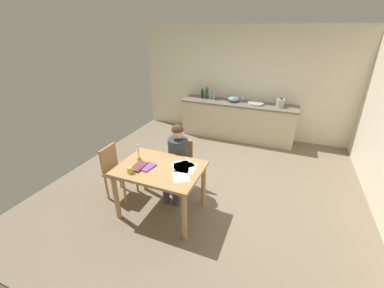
% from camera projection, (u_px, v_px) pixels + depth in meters
% --- Properties ---
extents(ground_plane, '(5.20, 5.20, 0.04)m').
position_uv_depth(ground_plane, '(207.00, 185.00, 4.29)').
color(ground_plane, '#7A6B56').
extents(wall_back, '(5.20, 0.12, 2.60)m').
position_uv_depth(wall_back, '(243.00, 83.00, 5.89)').
color(wall_back, silver).
rests_on(wall_back, ground).
extents(kitchen_counter, '(2.74, 0.64, 0.90)m').
position_uv_depth(kitchen_counter, '(237.00, 120.00, 5.96)').
color(kitchen_counter, beige).
rests_on(kitchen_counter, ground).
extents(dining_table, '(1.17, 0.84, 0.77)m').
position_uv_depth(dining_table, '(160.00, 175.00, 3.39)').
color(dining_table, tan).
rests_on(dining_table, ground).
extents(chair_at_table, '(0.44, 0.44, 0.86)m').
position_uv_depth(chair_at_table, '(180.00, 163.00, 4.01)').
color(chair_at_table, tan).
rests_on(chair_at_table, ground).
extents(person_seated, '(0.36, 0.61, 1.19)m').
position_uv_depth(person_seated, '(177.00, 156.00, 3.80)').
color(person_seated, '#333842').
rests_on(person_seated, ground).
extents(chair_side_empty, '(0.41, 0.41, 0.86)m').
position_uv_depth(chair_side_empty, '(117.00, 169.00, 3.82)').
color(chair_side_empty, tan).
rests_on(chair_side_empty, ground).
extents(coffee_mug, '(0.11, 0.07, 0.09)m').
position_uv_depth(coffee_mug, '(130.00, 170.00, 3.19)').
color(coffee_mug, '#F2CC4C').
rests_on(coffee_mug, dining_table).
extents(candlestick, '(0.06, 0.06, 0.25)m').
position_uv_depth(candlestick, '(139.00, 156.00, 3.49)').
color(candlestick, gold).
rests_on(candlestick, dining_table).
extents(book_magazine, '(0.20, 0.25, 0.02)m').
position_uv_depth(book_magazine, '(147.00, 167.00, 3.33)').
color(book_magazine, '#87469C').
rests_on(book_magazine, dining_table).
extents(book_cookery, '(0.16, 0.26, 0.03)m').
position_uv_depth(book_cookery, '(139.00, 167.00, 3.32)').
color(book_cookery, brown).
rests_on(book_cookery, dining_table).
extents(paper_letter, '(0.33, 0.36, 0.00)m').
position_uv_depth(paper_letter, '(181.00, 176.00, 3.14)').
color(paper_letter, white).
rests_on(paper_letter, dining_table).
extents(paper_bill, '(0.31, 0.36, 0.00)m').
position_uv_depth(paper_bill, '(181.00, 166.00, 3.37)').
color(paper_bill, white).
rests_on(paper_bill, dining_table).
extents(paper_envelope, '(0.35, 0.36, 0.00)m').
position_uv_depth(paper_envelope, '(183.00, 165.00, 3.39)').
color(paper_envelope, white).
rests_on(paper_envelope, dining_table).
extents(paper_receipt, '(0.24, 0.32, 0.00)m').
position_uv_depth(paper_receipt, '(188.00, 168.00, 3.33)').
color(paper_receipt, white).
rests_on(paper_receipt, dining_table).
extents(sink_unit, '(0.36, 0.36, 0.24)m').
position_uv_depth(sink_unit, '(256.00, 103.00, 5.62)').
color(sink_unit, '#B2B7BC').
rests_on(sink_unit, kitchen_counter).
extents(bottle_oil, '(0.07, 0.07, 0.25)m').
position_uv_depth(bottle_oil, '(202.00, 94.00, 6.08)').
color(bottle_oil, black).
rests_on(bottle_oil, kitchen_counter).
extents(bottle_vinegar, '(0.06, 0.06, 0.30)m').
position_uv_depth(bottle_vinegar, '(207.00, 93.00, 6.06)').
color(bottle_vinegar, '#194C23').
rests_on(bottle_vinegar, kitchen_counter).
extents(bottle_wine_red, '(0.07, 0.07, 0.25)m').
position_uv_depth(bottle_wine_red, '(211.00, 95.00, 6.02)').
color(bottle_wine_red, '#8C999E').
rests_on(bottle_wine_red, kitchen_counter).
extents(bottle_sauce, '(0.06, 0.06, 0.29)m').
position_uv_depth(bottle_sauce, '(214.00, 95.00, 5.95)').
color(bottle_sauce, '#8C999E').
rests_on(bottle_sauce, kitchen_counter).
extents(mixing_bowl, '(0.28, 0.28, 0.12)m').
position_uv_depth(mixing_bowl, '(234.00, 99.00, 5.81)').
color(mixing_bowl, '#668C99').
rests_on(mixing_bowl, kitchen_counter).
extents(stovetop_kettle, '(0.18, 0.18, 0.22)m').
position_uv_depth(stovetop_kettle, '(281.00, 103.00, 5.40)').
color(stovetop_kettle, '#B7BABF').
rests_on(stovetop_kettle, kitchen_counter).
extents(wine_glass_near_sink, '(0.07, 0.07, 0.15)m').
position_uv_depth(wine_glass_near_sink, '(242.00, 97.00, 5.82)').
color(wine_glass_near_sink, silver).
rests_on(wine_glass_near_sink, kitchen_counter).
extents(wine_glass_by_kettle, '(0.07, 0.07, 0.15)m').
position_uv_depth(wine_glass_by_kettle, '(238.00, 96.00, 5.86)').
color(wine_glass_by_kettle, silver).
rests_on(wine_glass_by_kettle, kitchen_counter).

